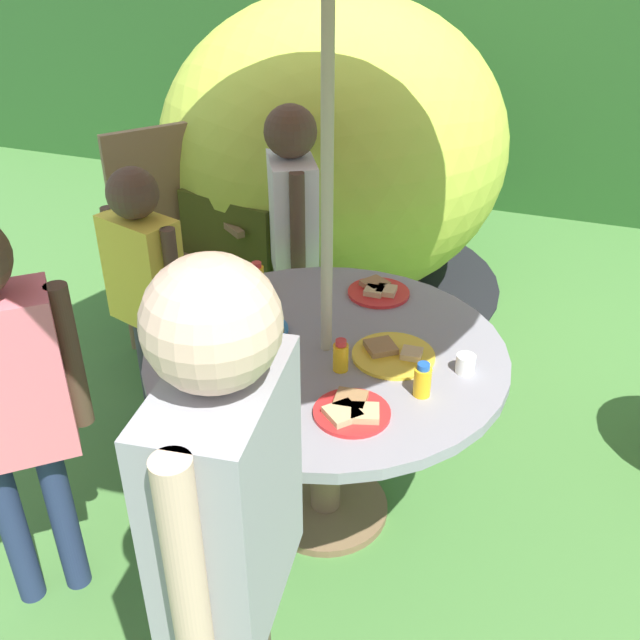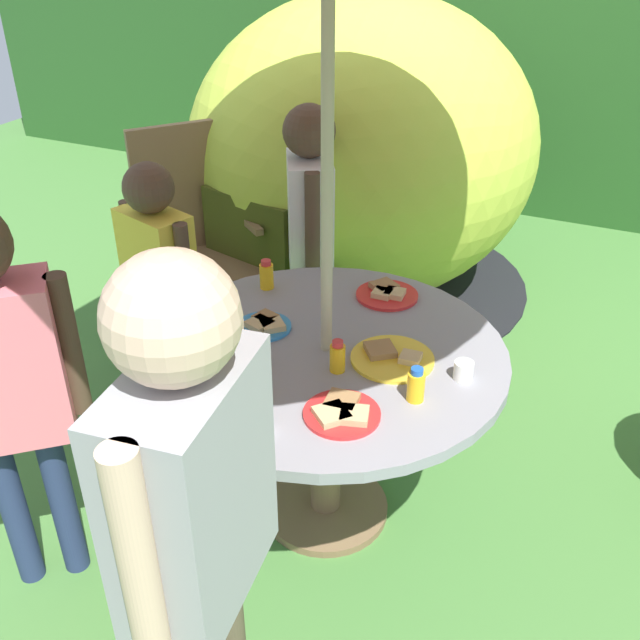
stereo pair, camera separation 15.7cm
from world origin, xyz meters
TOP-DOWN VIEW (x-y plane):
  - ground_plane at (0.00, 0.00)m, footprint 10.00×10.00m
  - hedge_backdrop at (0.00, 3.49)m, footprint 9.00×0.70m
  - garden_table at (0.00, 0.00)m, footprint 1.15×1.15m
  - wooden_chair at (-1.04, 0.80)m, footprint 0.63×0.63m
  - dome_tent at (-0.58, 1.75)m, footprint 2.32×2.32m
  - child_in_white_shirt at (-0.43, 0.78)m, footprint 0.31×0.38m
  - child_in_yellow_shirt at (-0.83, 0.26)m, footprint 0.37×0.24m
  - child_in_grey_shirt at (0.11, -0.89)m, footprint 0.25×0.48m
  - snack_bowl at (-0.19, -0.22)m, footprint 0.15×0.15m
  - plate_near_left at (0.06, 0.40)m, footprint 0.22×0.22m
  - plate_center_front at (0.18, -0.29)m, footprint 0.22×0.22m
  - plate_front_edge at (-0.24, 0.03)m, footprint 0.18×0.18m
  - plate_far_right at (0.21, 0.02)m, footprint 0.26×0.26m
  - juice_bottle_near_right at (0.08, -0.10)m, footprint 0.05×0.05m
  - juice_bottle_far_left at (-0.36, 0.28)m, footprint 0.05×0.05m
  - juice_bottle_center_back at (0.34, -0.14)m, footprint 0.05×0.05m
  - juice_bottle_mid_left at (-0.10, -0.35)m, footprint 0.05×0.05m
  - juice_bottle_mid_right at (-0.37, -0.11)m, footprint 0.05×0.05m
  - cup_near at (0.00, -0.43)m, footprint 0.07×0.07m
  - cup_far at (0.44, 0.02)m, footprint 0.06×0.06m

SIDE VIEW (x-z plane):
  - ground_plane at x=0.00m, z-range -0.02..0.00m
  - garden_table at x=0.00m, z-range 0.23..0.93m
  - wooden_chair at x=-1.04m, z-range 0.05..1.12m
  - plate_far_right at x=0.21m, z-range 0.70..0.73m
  - child_in_yellow_shirt at x=-0.83m, z-range 0.16..1.28m
  - plate_near_left at x=0.06m, z-range 0.70..0.73m
  - plate_center_front at x=0.18m, z-range 0.70..0.74m
  - plate_front_edge at x=-0.24m, z-range 0.70..0.74m
  - cup_far at x=0.44m, z-range 0.71..0.76m
  - cup_near at x=0.00m, z-range 0.71..0.77m
  - snack_bowl at x=-0.19m, z-range 0.70..0.78m
  - juice_bottle_near_right at x=0.08m, z-range 0.70..0.81m
  - juice_bottle_center_back at x=0.34m, z-range 0.70..0.81m
  - juice_bottle_far_left at x=-0.36m, z-range 0.70..0.81m
  - juice_bottle_mid_left at x=-0.10m, z-range 0.70..0.83m
  - juice_bottle_mid_right at x=-0.37m, z-range 0.70..0.83m
  - dome_tent at x=-0.58m, z-range -0.01..1.56m
  - child_in_white_shirt at x=-0.43m, z-range 0.17..1.42m
  - child_in_grey_shirt at x=0.11m, z-range 0.20..1.64m
  - hedge_backdrop at x=0.00m, z-range 0.00..1.90m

